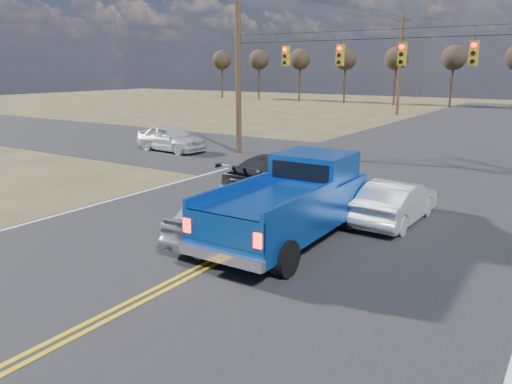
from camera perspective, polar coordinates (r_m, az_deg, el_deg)
The scene contains 12 objects.
ground at distance 9.95m, azimuth -20.50°, elevation -15.25°, with size 160.00×160.00×0.00m, color brown.
road_main at distance 17.23m, azimuth 7.14°, elevation -1.98°, with size 14.00×120.00×0.02m, color #28282B.
road_cross at distance 24.48m, azimuth 15.52°, elevation 2.40°, with size 120.00×12.00×0.02m, color #28282B.
signal_gantry at distance 23.68m, azimuth 17.35°, elevation 14.25°, with size 19.60×4.83×10.00m.
utility_poles at distance 23.08m, azimuth 15.58°, elevation 14.79°, with size 19.60×58.32×10.00m.
treeline at distance 32.70m, azimuth 21.29°, elevation 14.83°, with size 87.00×117.80×7.40m.
pickup_truck at distance 13.72m, azimuth 4.06°, elevation -1.21°, with size 2.51×6.17×2.31m.
silver_suv at distance 14.07m, azimuth -3.10°, elevation -2.29°, with size 1.82×4.52×1.54m, color #B2B6BB.
black_suv at distance 17.18m, azimuth 4.45°, elevation 0.57°, with size 2.43×5.27×1.46m, color black.
white_car_queue at distance 16.11m, azimuth 15.73°, elevation -1.05°, with size 1.43×4.09×1.35m, color silver.
dgrey_car_queue at distance 19.04m, azimuth 2.78°, elevation 2.06°, with size 2.17×5.35×1.55m, color #2E2E33.
cross_car_west at distance 29.34m, azimuth -9.70°, elevation 6.07°, with size 4.47×1.80×1.52m, color silver.
Camera 1 is at (7.26, -4.90, 4.72)m, focal length 35.00 mm.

